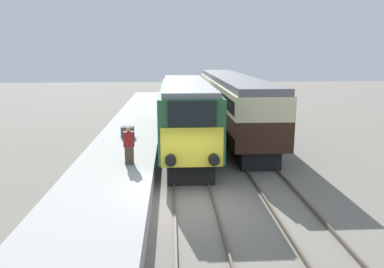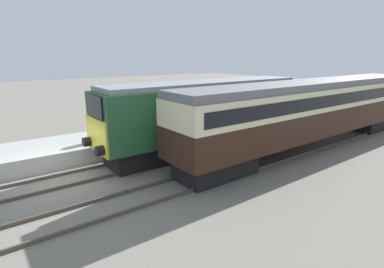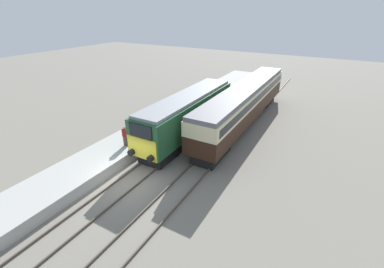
% 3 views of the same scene
% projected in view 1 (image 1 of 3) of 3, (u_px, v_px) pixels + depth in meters
% --- Properties ---
extents(ground_plane, '(120.00, 120.00, 0.00)m').
position_uv_depth(ground_plane, '(195.00, 208.00, 13.39)').
color(ground_plane, slate).
extents(platform_left, '(3.50, 50.00, 0.81)m').
position_uv_depth(platform_left, '(127.00, 145.00, 20.93)').
color(platform_left, '#A8A8A3').
rests_on(platform_left, ground_plane).
extents(rails_near_track, '(1.51, 60.00, 0.14)m').
position_uv_depth(rails_near_track, '(188.00, 166.00, 18.25)').
color(rails_near_track, '#4C4238').
rests_on(rails_near_track, ground_plane).
extents(rails_far_track, '(1.50, 60.00, 0.14)m').
position_uv_depth(rails_far_track, '(257.00, 164.00, 18.44)').
color(rails_far_track, '#4C4238').
rests_on(rails_far_track, ground_plane).
extents(locomotive, '(2.70, 13.12, 3.91)m').
position_uv_depth(locomotive, '(186.00, 113.00, 20.87)').
color(locomotive, black).
rests_on(locomotive, ground_plane).
extents(passenger_carriage, '(2.75, 19.35, 3.90)m').
position_uv_depth(passenger_carriage, '(231.00, 98.00, 26.12)').
color(passenger_carriage, black).
rests_on(passenger_carriage, ground_plane).
extents(person_on_platform, '(0.44, 0.26, 1.62)m').
position_uv_depth(person_on_platform, '(129.00, 146.00, 15.78)').
color(person_on_platform, '#473828').
rests_on(person_on_platform, platform_left).
extents(luggage_crate, '(0.70, 0.56, 0.60)m').
position_uv_depth(luggage_crate, '(128.00, 132.00, 21.01)').
color(luggage_crate, '#4C4C51').
rests_on(luggage_crate, platform_left).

